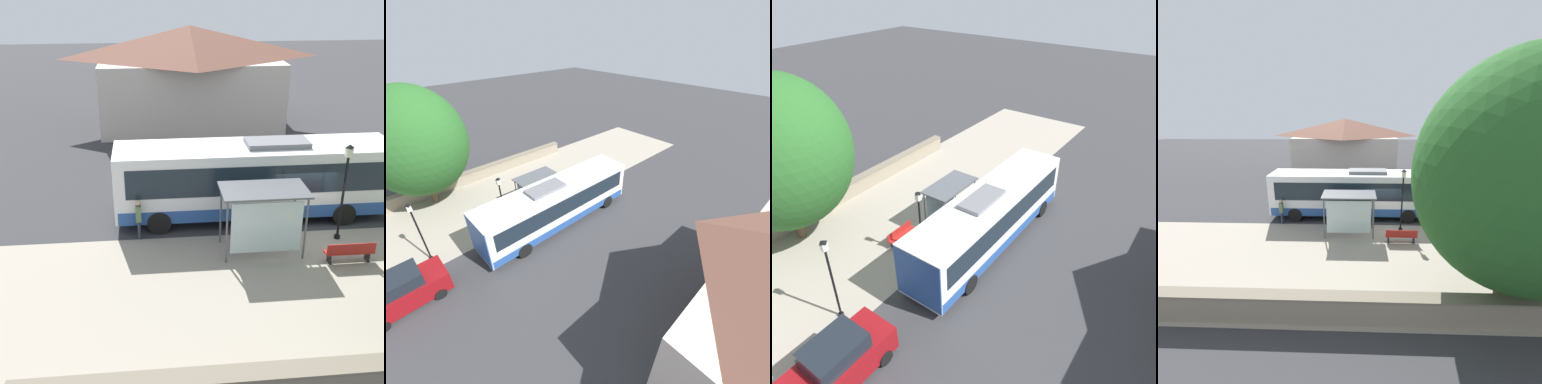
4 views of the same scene
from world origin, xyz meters
The scene contains 8 objects.
ground_plane centered at (0.00, 0.00, 0.00)m, with size 120.00×120.00×0.00m, color #353538.
sidewalk_plaza centered at (-4.50, 0.00, 0.01)m, with size 9.00×44.00×0.02m.
background_building centered at (16.18, 3.34, 3.46)m, with size 7.83×12.65×6.74m.
bus centered at (1.70, 1.86, 1.82)m, with size 2.71×11.97×3.51m.
bus_shelter centered at (-1.44, 2.19, 2.19)m, with size 1.78×3.25×2.64m.
pedestrian centered at (0.10, 6.90, 1.03)m, with size 0.34×0.23×1.74m.
bench centered at (-2.46, -0.91, 0.48)m, with size 0.40×1.85×0.88m.
street_lamp_near centered at (-0.68, -1.15, 2.42)m, with size 0.28×0.28×4.07m.
Camera 1 is at (-17.13, 6.42, 9.96)m, focal length 45.00 mm.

